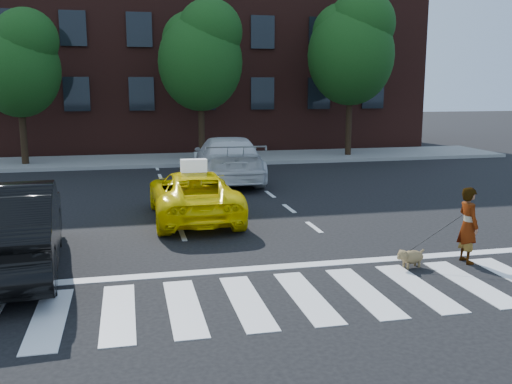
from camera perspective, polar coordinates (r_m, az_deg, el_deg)
ground at (r=9.52m, az=5.07°, el=-10.41°), size 120.00×120.00×0.00m
crosswalk at (r=9.52m, az=5.07°, el=-10.38°), size 13.00×2.40×0.01m
stop_line at (r=10.96m, az=2.50°, el=-7.48°), size 12.00×0.30×0.01m
sidewalk_far at (r=26.31m, az=-6.63°, el=3.27°), size 30.00×4.00×0.15m
building at (r=33.66m, az=-8.29°, el=14.93°), size 26.00×10.00×12.00m
tree_left at (r=25.81m, az=-22.65°, el=12.12°), size 3.39×3.38×6.50m
tree_mid at (r=25.70m, az=-5.52°, el=13.80°), size 3.69×3.69×7.10m
tree_right at (r=27.51m, az=9.56°, el=14.35°), size 4.00×4.00×7.70m
taxi at (r=14.80m, az=-6.28°, el=-0.27°), size 2.11×4.53×1.26m
black_sedan at (r=11.46m, az=-23.70°, el=-3.19°), size 2.23×5.30×1.70m
white_suv at (r=20.47m, az=-2.88°, el=3.32°), size 2.65×5.74×1.62m
woman at (r=11.79m, az=20.45°, el=-3.12°), size 0.37×0.55×1.49m
dog at (r=11.24m, az=15.14°, el=-6.27°), size 0.64×0.35×0.37m
taxi_sign at (r=14.47m, az=-6.25°, el=2.65°), size 0.65×0.28×0.32m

